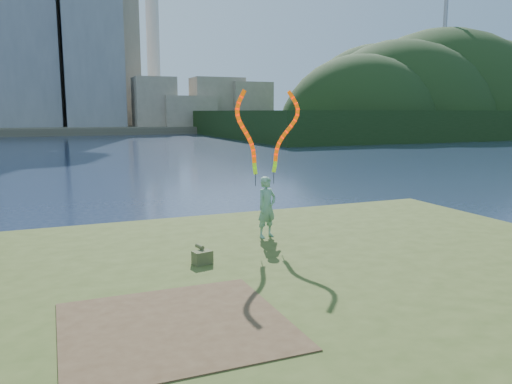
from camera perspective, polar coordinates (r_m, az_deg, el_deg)
name	(u,v)px	position (r m, az deg, el deg)	size (l,w,h in m)	color
ground	(240,287)	(11.34, -1.84, -10.84)	(320.00, 320.00, 0.00)	#17233B
grassy_knoll	(284,310)	(9.25, 3.27, -13.37)	(20.00, 18.00, 0.80)	#39491A
dirt_patch	(175,325)	(7.60, -9.24, -14.78)	(3.20, 3.00, 0.02)	#47331E
far_shore	(71,128)	(105.11, -20.39, 6.84)	(320.00, 40.00, 1.20)	#514C3C
wooded_hill	(437,133)	(94.39, 19.97, 6.39)	(78.00, 50.00, 63.00)	black
woman_with_ribbons	(266,180)	(12.20, 1.17, 1.42)	(1.90, 0.70, 3.91)	#237540
canvas_bag	(202,257)	(10.34, -6.18, -7.35)	(0.42, 0.48, 0.36)	#434824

